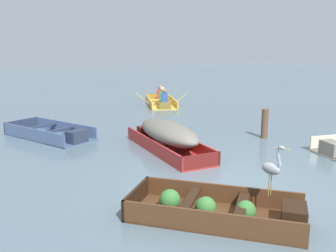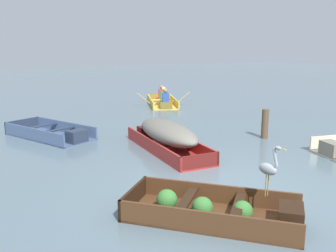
# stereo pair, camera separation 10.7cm
# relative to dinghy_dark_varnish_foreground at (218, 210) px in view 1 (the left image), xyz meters

# --- Properties ---
(ground_plane) EXTENTS (80.00, 80.00, 0.00)m
(ground_plane) POSITION_rel_dinghy_dark_varnish_foreground_xyz_m (0.95, 0.91, -0.15)
(ground_plane) COLOR slate
(dinghy_dark_varnish_foreground) EXTENTS (2.71, 2.77, 0.39)m
(dinghy_dark_varnish_foreground) POSITION_rel_dinghy_dark_varnish_foreground_xyz_m (0.00, 0.00, 0.00)
(dinghy_dark_varnish_foreground) COLOR #4C2D19
(dinghy_dark_varnish_foreground) RESTS_ON ground
(skiff_red_near_moored) EXTENTS (1.22, 3.43, 0.76)m
(skiff_red_near_moored) POSITION_rel_dinghy_dark_varnish_foreground_xyz_m (1.25, 3.80, 0.28)
(skiff_red_near_moored) COLOR #AD2D28
(skiff_red_near_moored) RESTS_ON ground
(skiff_slate_blue_far_moored) EXTENTS (2.26, 3.05, 0.38)m
(skiff_slate_blue_far_moored) POSITION_rel_dinghy_dark_varnish_foreground_xyz_m (-1.05, 6.64, -0.02)
(skiff_slate_blue_far_moored) COLOR #475B7F
(skiff_slate_blue_far_moored) RESTS_ON ground
(rowboat_yellow_with_crew) EXTENTS (2.40, 3.25, 0.88)m
(rowboat_yellow_with_crew) POSITION_rel_dinghy_dark_varnish_foreground_xyz_m (4.69, 10.40, 0.05)
(rowboat_yellow_with_crew) COLOR #E5BC47
(rowboat_yellow_with_crew) RESTS_ON ground
(heron_on_dinghy) EXTENTS (0.19, 0.46, 0.84)m
(heron_on_dinghy) POSITION_rel_dinghy_dark_varnish_foreground_xyz_m (0.70, -0.40, 0.71)
(heron_on_dinghy) COLOR olive
(heron_on_dinghy) RESTS_ON dinghy_dark_varnish_foreground
(mooring_post) EXTENTS (0.20, 0.20, 0.86)m
(mooring_post) POSITION_rel_dinghy_dark_varnish_foreground_xyz_m (4.39, 3.54, 0.29)
(mooring_post) COLOR brown
(mooring_post) RESTS_ON ground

